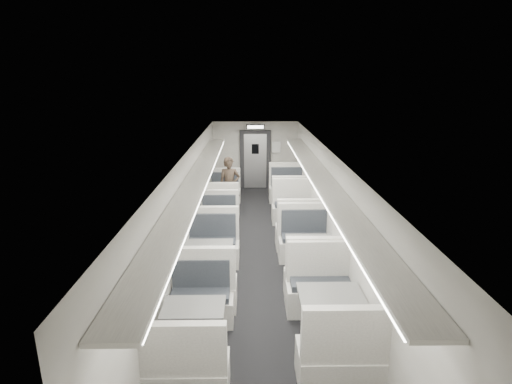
{
  "coord_description": "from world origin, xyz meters",
  "views": [
    {
      "loc": [
        -0.19,
        -8.1,
        3.88
      ],
      "look_at": [
        -0.04,
        1.53,
        1.11
      ],
      "focal_mm": 28.0,
      "sensor_mm": 36.0,
      "label": 1
    }
  ],
  "objects_px": {
    "booth_left_d": "(195,329)",
    "vestibule_door": "(255,160)",
    "booth_left_b": "(217,228)",
    "booth_right_d": "(329,316)",
    "booth_right_a": "(289,196)",
    "booth_left_c": "(209,264)",
    "booth_left_a": "(224,197)",
    "passenger": "(230,186)",
    "exit_sign": "(255,127)",
    "booth_right_b": "(297,218)",
    "booth_right_c": "(310,258)"
  },
  "relations": [
    {
      "from": "booth_left_b",
      "to": "exit_sign",
      "type": "relative_size",
      "value": 3.2
    },
    {
      "from": "booth_left_c",
      "to": "booth_right_d",
      "type": "height_order",
      "value": "booth_right_d"
    },
    {
      "from": "booth_right_d",
      "to": "passenger",
      "type": "xyz_separation_m",
      "value": [
        -1.79,
        5.94,
        0.43
      ]
    },
    {
      "from": "booth_left_d",
      "to": "booth_right_a",
      "type": "distance_m",
      "value": 6.88
    },
    {
      "from": "passenger",
      "to": "booth_left_b",
      "type": "bearing_deg",
      "value": -99.59
    },
    {
      "from": "booth_left_c",
      "to": "passenger",
      "type": "relative_size",
      "value": 1.35
    },
    {
      "from": "booth_left_b",
      "to": "booth_left_c",
      "type": "bearing_deg",
      "value": -90.0
    },
    {
      "from": "booth_left_c",
      "to": "booth_left_d",
      "type": "xyz_separation_m",
      "value": [
        0.0,
        -2.04,
        -0.02
      ]
    },
    {
      "from": "booth_left_c",
      "to": "booth_right_c",
      "type": "distance_m",
      "value": 2.01
    },
    {
      "from": "booth_right_a",
      "to": "booth_right_b",
      "type": "distance_m",
      "value": 1.98
    },
    {
      "from": "booth_right_d",
      "to": "booth_left_b",
      "type": "bearing_deg",
      "value": 117.35
    },
    {
      "from": "booth_right_b",
      "to": "booth_right_c",
      "type": "bearing_deg",
      "value": -90.0
    },
    {
      "from": "booth_left_a",
      "to": "exit_sign",
      "type": "xyz_separation_m",
      "value": [
        1.0,
        1.86,
        1.92
      ]
    },
    {
      "from": "booth_left_b",
      "to": "booth_left_d",
      "type": "relative_size",
      "value": 0.92
    },
    {
      "from": "booth_right_d",
      "to": "vestibule_door",
      "type": "bearing_deg",
      "value": 96.49
    },
    {
      "from": "booth_right_d",
      "to": "passenger",
      "type": "distance_m",
      "value": 6.22
    },
    {
      "from": "booth_right_c",
      "to": "exit_sign",
      "type": "bearing_deg",
      "value": 99.08
    },
    {
      "from": "booth_left_d",
      "to": "vestibule_door",
      "type": "xyz_separation_m",
      "value": [
        1.0,
        9.02,
        0.65
      ]
    },
    {
      "from": "booth_left_b",
      "to": "booth_left_d",
      "type": "height_order",
      "value": "booth_left_d"
    },
    {
      "from": "vestibule_door",
      "to": "booth_left_a",
      "type": "bearing_deg",
      "value": -113.03
    },
    {
      "from": "booth_left_b",
      "to": "booth_right_d",
      "type": "xyz_separation_m",
      "value": [
        2.0,
        -3.87,
        0.06
      ]
    },
    {
      "from": "booth_left_c",
      "to": "passenger",
      "type": "bearing_deg",
      "value": 87.04
    },
    {
      "from": "booth_left_b",
      "to": "booth_right_d",
      "type": "relative_size",
      "value": 0.85
    },
    {
      "from": "booth_right_a",
      "to": "booth_right_d",
      "type": "bearing_deg",
      "value": -90.0
    },
    {
      "from": "booth_right_a",
      "to": "booth_left_a",
      "type": "bearing_deg",
      "value": 177.48
    },
    {
      "from": "booth_left_d",
      "to": "booth_right_b",
      "type": "xyz_separation_m",
      "value": [
        2.0,
        4.61,
        0.03
      ]
    },
    {
      "from": "booth_right_a",
      "to": "booth_right_b",
      "type": "xyz_separation_m",
      "value": [
        0.0,
        -1.98,
        0.01
      ]
    },
    {
      "from": "booth_left_a",
      "to": "booth_left_b",
      "type": "bearing_deg",
      "value": -90.0
    },
    {
      "from": "booth_left_c",
      "to": "booth_right_c",
      "type": "height_order",
      "value": "same"
    },
    {
      "from": "booth_right_d",
      "to": "booth_right_c",
      "type": "bearing_deg",
      "value": 90.0
    },
    {
      "from": "booth_right_a",
      "to": "exit_sign",
      "type": "height_order",
      "value": "exit_sign"
    },
    {
      "from": "booth_left_d",
      "to": "booth_right_d",
      "type": "bearing_deg",
      "value": 6.54
    },
    {
      "from": "passenger",
      "to": "exit_sign",
      "type": "relative_size",
      "value": 2.74
    },
    {
      "from": "booth_left_b",
      "to": "booth_right_a",
      "type": "distance_m",
      "value": 3.19
    },
    {
      "from": "booth_left_a",
      "to": "booth_left_d",
      "type": "xyz_separation_m",
      "value": [
        0.0,
        -6.67,
        0.03
      ]
    },
    {
      "from": "booth_left_d",
      "to": "booth_right_c",
      "type": "height_order",
      "value": "booth_right_c"
    },
    {
      "from": "booth_left_a",
      "to": "booth_left_c",
      "type": "height_order",
      "value": "booth_left_c"
    },
    {
      "from": "booth_left_d",
      "to": "booth_right_c",
      "type": "bearing_deg",
      "value": 48.74
    },
    {
      "from": "booth_left_a",
      "to": "booth_right_c",
      "type": "bearing_deg",
      "value": -65.51
    },
    {
      "from": "booth_left_a",
      "to": "exit_sign",
      "type": "height_order",
      "value": "exit_sign"
    },
    {
      "from": "booth_left_b",
      "to": "exit_sign",
      "type": "bearing_deg",
      "value": 77.31
    },
    {
      "from": "booth_left_b",
      "to": "vestibule_door",
      "type": "bearing_deg",
      "value": 78.53
    },
    {
      "from": "booth_left_c",
      "to": "booth_left_d",
      "type": "height_order",
      "value": "booth_left_c"
    },
    {
      "from": "booth_left_c",
      "to": "booth_right_d",
      "type": "xyz_separation_m",
      "value": [
        2.0,
        -1.81,
        0.01
      ]
    },
    {
      "from": "booth_left_b",
      "to": "booth_right_a",
      "type": "height_order",
      "value": "booth_right_a"
    },
    {
      "from": "exit_sign",
      "to": "booth_right_d",
      "type": "bearing_deg",
      "value": -83.14
    },
    {
      "from": "booth_right_a",
      "to": "passenger",
      "type": "bearing_deg",
      "value": -166.98
    },
    {
      "from": "booth_right_a",
      "to": "passenger",
      "type": "distance_m",
      "value": 1.89
    },
    {
      "from": "booth_left_b",
      "to": "booth_right_a",
      "type": "relative_size",
      "value": 0.86
    },
    {
      "from": "booth_right_c",
      "to": "booth_right_d",
      "type": "distance_m",
      "value": 2.05
    }
  ]
}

